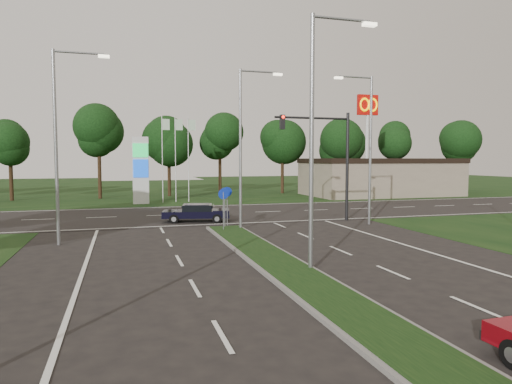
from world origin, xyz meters
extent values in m
plane|color=black|center=(0.00, 0.00, 0.00)|extent=(160.00, 160.00, 0.00)
cube|color=black|center=(0.00, 55.00, 0.00)|extent=(160.00, 50.00, 0.02)
cube|color=black|center=(0.00, 24.00, 0.00)|extent=(160.00, 12.00, 0.02)
cube|color=slate|center=(0.00, 4.00, 0.06)|extent=(2.00, 26.00, 0.12)
cube|color=gray|center=(22.00, 36.00, 2.00)|extent=(16.00, 9.00, 4.00)
cylinder|color=gray|center=(0.80, 6.00, 4.50)|extent=(0.16, 0.16, 9.00)
cylinder|color=gray|center=(1.90, 6.00, 8.90)|extent=(2.20, 0.10, 0.10)
cube|color=#FFF2CC|center=(3.00, 6.00, 8.80)|extent=(0.50, 0.22, 0.12)
cylinder|color=gray|center=(0.80, 16.00, 4.50)|extent=(0.16, 0.16, 9.00)
cylinder|color=gray|center=(1.90, 16.00, 8.90)|extent=(2.20, 0.10, 0.10)
cube|color=#FFF2CC|center=(3.00, 16.00, 8.80)|extent=(0.50, 0.22, 0.12)
cylinder|color=gray|center=(-8.50, 14.00, 4.50)|extent=(0.16, 0.16, 9.00)
cylinder|color=gray|center=(-7.40, 14.00, 8.90)|extent=(2.20, 0.10, 0.10)
cube|color=#FFF2CC|center=(-6.30, 14.00, 8.80)|extent=(0.50, 0.22, 0.12)
cylinder|color=gray|center=(9.00, 16.00, 4.50)|extent=(0.16, 0.16, 9.00)
cylinder|color=gray|center=(7.90, 16.00, 8.90)|extent=(2.20, 0.10, 0.10)
cube|color=#FFF2CC|center=(6.80, 16.00, 8.80)|extent=(0.50, 0.22, 0.12)
cylinder|color=black|center=(8.50, 18.00, 3.50)|extent=(0.20, 0.20, 7.00)
cylinder|color=black|center=(6.00, 18.00, 6.60)|extent=(5.00, 0.14, 0.14)
cube|color=black|center=(4.00, 18.00, 6.30)|extent=(0.28, 0.28, 0.90)
sphere|color=#FF190C|center=(4.00, 17.82, 6.60)|extent=(0.20, 0.20, 0.20)
cylinder|color=gray|center=(-0.30, 15.50, 1.10)|extent=(0.06, 0.06, 2.20)
cylinder|color=#0C26A5|center=(-0.30, 15.50, 2.10)|extent=(0.56, 0.04, 0.56)
cylinder|color=gray|center=(0.00, 16.50, 1.10)|extent=(0.06, 0.06, 2.20)
cylinder|color=#0C26A5|center=(0.00, 16.50, 2.10)|extent=(0.56, 0.04, 0.56)
cylinder|color=gray|center=(0.30, 17.20, 1.10)|extent=(0.06, 0.06, 2.20)
cylinder|color=#0C26A5|center=(0.30, 17.20, 2.10)|extent=(0.56, 0.04, 0.56)
cube|color=silver|center=(-4.00, 33.00, 3.00)|extent=(1.40, 0.30, 6.00)
cube|color=#0CA53F|center=(-4.00, 32.82, 4.80)|extent=(1.30, 0.08, 1.20)
cube|color=#0C3FBF|center=(-4.00, 32.82, 3.20)|extent=(1.30, 0.08, 1.60)
cylinder|color=silver|center=(-2.00, 34.00, 4.00)|extent=(0.08, 0.08, 8.00)
cube|color=#B2D8B2|center=(-1.65, 34.00, 7.20)|extent=(0.70, 0.02, 1.00)
cylinder|color=silver|center=(-0.80, 34.00, 4.00)|extent=(0.08, 0.08, 8.00)
cube|color=#B2D8B2|center=(-0.45, 34.00, 7.20)|extent=(0.70, 0.02, 1.00)
cylinder|color=silver|center=(0.40, 34.00, 4.00)|extent=(0.08, 0.08, 8.00)
cube|color=#B2D8B2|center=(0.75, 34.00, 7.20)|extent=(0.70, 0.02, 1.00)
cylinder|color=silver|center=(18.00, 32.00, 5.00)|extent=(0.30, 0.30, 10.00)
cube|color=#BF0C07|center=(18.00, 32.00, 9.40)|extent=(2.20, 0.35, 2.00)
torus|color=#FFC600|center=(17.55, 31.78, 9.40)|extent=(1.06, 0.16, 1.06)
torus|color=#FFC600|center=(18.45, 31.78, 9.40)|extent=(1.06, 0.16, 1.06)
cylinder|color=black|center=(0.00, 40.00, 2.20)|extent=(0.36, 0.36, 4.40)
sphere|color=black|center=(0.00, 40.00, 6.50)|extent=(6.00, 6.00, 6.00)
sphere|color=black|center=(0.30, 39.80, 7.50)|extent=(4.80, 4.80, 4.80)
cube|color=black|center=(-1.10, 20.00, 0.52)|extent=(4.42, 2.53, 0.43)
cube|color=black|center=(-1.02, 19.98, 0.93)|extent=(2.09, 1.80, 0.40)
cube|color=black|center=(-1.02, 19.98, 1.13)|extent=(1.75, 1.64, 0.04)
cylinder|color=black|center=(-2.56, 19.52, 0.29)|extent=(0.61, 0.31, 0.59)
cylinder|color=black|center=(-2.24, 21.03, 0.29)|extent=(0.61, 0.31, 0.59)
cylinder|color=black|center=(0.04, 18.97, 0.29)|extent=(0.61, 0.31, 0.59)
cylinder|color=black|center=(0.36, 20.48, 0.29)|extent=(0.61, 0.31, 0.59)
camera|label=1|loc=(-5.59, -8.83, 3.99)|focal=32.00mm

